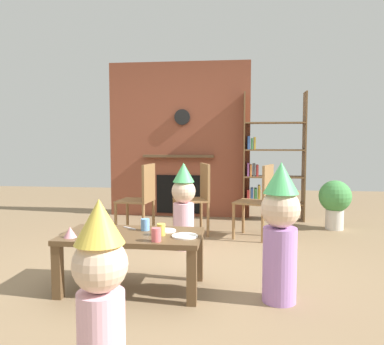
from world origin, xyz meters
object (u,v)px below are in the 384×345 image
coffee_table (132,243)px  child_with_cone_hat (101,293)px  paper_cup_near_left (156,235)px  child_by_the_chairs (184,204)px  paper_plate_front (166,231)px  dining_chair_left (142,195)px  paper_plate_rear (185,236)px  dining_chair_right (260,197)px  birthday_cake_slice (70,232)px  child_in_pink (280,229)px  potted_plant_tall (335,200)px  paper_cup_near_right (145,225)px  dining_chair_middle (198,194)px  paper_cup_center (161,230)px  bookshelf (268,164)px

coffee_table → child_with_cone_hat: size_ratio=1.19×
paper_cup_near_left → child_by_the_chairs: bearing=89.8°
paper_plate_front → dining_chair_left: (-0.60, 1.61, 0.05)m
paper_cup_near_left → paper_plate_rear: paper_cup_near_left is taller
paper_plate_rear → dining_chair_right: bearing=69.6°
paper_cup_near_left → birthday_cake_slice: paper_cup_near_left is taller
child_in_pink → potted_plant_tall: 2.68m
paper_plate_front → child_by_the_chairs: (-0.01, 1.10, 0.04)m
paper_cup_near_right → paper_plate_rear: size_ratio=0.47×
paper_cup_near_left → dining_chair_left: bearing=107.0°
paper_plate_rear → dining_chair_middle: 1.94m
coffee_table → potted_plant_tall: (2.13, 2.38, 0.02)m
dining_chair_left → dining_chair_right: bearing=-171.6°
paper_plate_rear → potted_plant_tall: size_ratio=0.31×
dining_chair_middle → dining_chair_right: (0.77, -0.13, 0.00)m
child_in_pink → potted_plant_tall: (0.99, 2.49, -0.15)m
coffee_table → paper_cup_near_left: (0.24, -0.21, 0.12)m
paper_plate_front → dining_chair_left: dining_chair_left is taller
coffee_table → child_in_pink: bearing=-5.7°
paper_cup_near_left → child_in_pink: size_ratio=0.10×
paper_plate_front → birthday_cake_slice: size_ratio=1.63×
child_in_pink → dining_chair_left: bearing=-45.1°
dining_chair_left → paper_cup_center: bearing=115.7°
paper_plate_rear → child_with_cone_hat: size_ratio=0.22×
paper_cup_near_left → dining_chair_right: size_ratio=0.11×
child_by_the_chairs → dining_chair_right: child_by_the_chairs is taller
coffee_table → paper_cup_near_right: paper_cup_near_right is taller
potted_plant_tall → paper_cup_near_left: bearing=-126.1°
bookshelf → dining_chair_left: bookshelf is taller
paper_plate_front → child_in_pink: bearing=-13.9°
paper_plate_front → child_in_pink: 0.92m
coffee_table → dining_chair_left: bearing=101.5°
birthday_cake_slice → bookshelf: bearing=60.9°
paper_cup_near_right → child_with_cone_hat: bearing=-84.7°
child_in_pink → paper_plate_front: bearing=-8.2°
child_by_the_chairs → dining_chair_left: (-0.60, 0.52, 0.01)m
paper_cup_near_left → dining_chair_middle: (0.09, 2.10, 0.01)m
paper_cup_near_left → potted_plant_tall: bearing=53.9°
paper_plate_front → dining_chair_middle: bearing=87.4°
paper_plate_rear → paper_cup_near_left: bearing=-139.7°
dining_chair_left → potted_plant_tall: bearing=-158.2°
dining_chair_middle → dining_chair_left: bearing=-5.3°
child_with_cone_hat → dining_chair_middle: 3.18m
paper_plate_rear → potted_plant_tall: 2.96m
birthday_cake_slice → dining_chair_left: (0.09, 1.89, 0.02)m
paper_cup_center → dining_chair_middle: bearing=87.2°
bookshelf → dining_chair_left: bearing=-143.8°
dining_chair_left → bookshelf: bearing=-136.8°
child_by_the_chairs → child_with_cone_hat: bearing=10.7°
bookshelf → birthday_cake_slice: bearing=-119.1°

